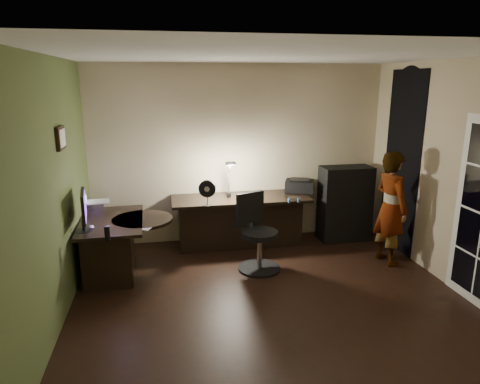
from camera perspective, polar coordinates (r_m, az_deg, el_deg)
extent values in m
cube|color=black|center=(5.17, 3.82, -13.74)|extent=(4.50, 4.00, 0.01)
cube|color=silver|center=(4.55, 4.43, 17.83)|extent=(4.50, 4.00, 0.01)
cube|color=tan|center=(6.60, -0.20, 5.07)|extent=(4.50, 0.01, 2.70)
cube|color=tan|center=(2.87, 14.08, -8.34)|extent=(4.50, 0.01, 2.70)
cube|color=tan|center=(4.67, -23.78, -0.22)|extent=(0.01, 4.00, 2.70)
cube|color=tan|center=(5.66, 26.81, 1.87)|extent=(0.01, 4.00, 2.70)
cube|color=#49592C|center=(4.67, -23.60, -0.22)|extent=(0.00, 4.00, 2.70)
cube|color=black|center=(6.60, 20.76, 3.67)|extent=(0.01, 0.90, 2.60)
cube|color=black|center=(5.01, -22.83, 6.64)|extent=(0.04, 0.30, 0.25)
cube|color=black|center=(5.82, -16.51, -7.00)|extent=(0.82, 1.28, 0.73)
cube|color=black|center=(6.47, 0.06, -3.97)|extent=(2.04, 0.72, 0.76)
cube|color=black|center=(6.88, 13.80, -1.50)|extent=(0.78, 0.40, 1.17)
cube|color=silver|center=(6.22, -18.86, -1.82)|extent=(0.28, 0.24, 0.11)
cube|color=silver|center=(6.17, -18.63, -0.22)|extent=(0.40, 0.38, 0.24)
cube|color=black|center=(5.36, -20.23, -3.18)|extent=(0.18, 0.54, 0.35)
ellipsoid|color=silver|center=(5.50, -19.21, -4.41)|extent=(0.09, 0.10, 0.03)
cube|color=black|center=(5.90, -15.20, -2.93)|extent=(0.11, 0.16, 0.01)
cube|color=black|center=(5.29, -17.24, -5.13)|extent=(0.01, 0.13, 0.01)
cylinder|color=black|center=(5.02, -17.28, -5.26)|extent=(0.07, 0.07, 0.16)
cube|color=silver|center=(5.33, -12.42, -4.65)|extent=(0.21, 0.24, 0.01)
cube|color=black|center=(5.87, -4.39, -0.13)|extent=(0.26, 0.19, 0.37)
cube|color=#285084|center=(6.10, 7.20, -1.01)|extent=(0.19, 0.09, 0.08)
cube|color=black|center=(6.72, 7.98, 0.90)|extent=(0.53, 0.48, 0.19)
cube|color=black|center=(6.30, -1.54, 1.95)|extent=(0.21, 0.29, 0.58)
cube|color=black|center=(5.63, 2.64, -5.55)|extent=(0.74, 0.74, 1.01)
imported|color=#D8A88C|center=(6.12, 19.43, -2.03)|extent=(0.46, 0.61, 1.56)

